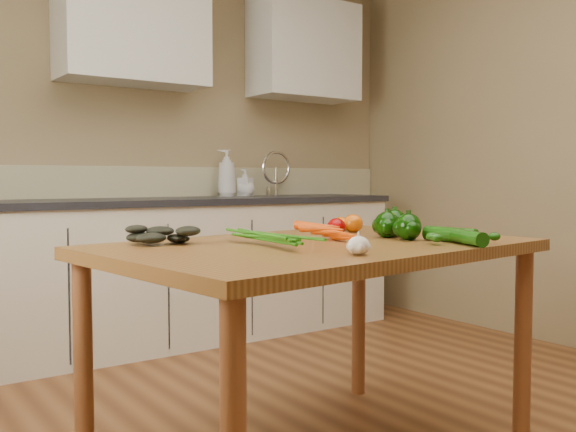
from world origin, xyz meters
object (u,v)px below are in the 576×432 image
(soap_bottle_c, at_px, (246,185))
(pepper_b, at_px, (394,223))
(pepper_c, at_px, (408,227))
(zucchini_a, at_px, (450,235))
(tomato_b, at_px, (341,225))
(zucchini_b, at_px, (466,237))
(soap_bottle_b, at_px, (245,183))
(carrot_bunch, at_px, (309,232))
(tomato_c, at_px, (353,223))
(pepper_a, at_px, (387,225))
(soap_bottle_a, at_px, (227,173))
(table, at_px, (317,268))
(tomato_a, at_px, (336,227))
(leafy_greens, at_px, (162,229))
(garlic_bulb, at_px, (358,246))

(soap_bottle_c, bearing_deg, pepper_b, 40.83)
(pepper_c, distance_m, zucchini_a, 0.15)
(pepper_c, height_order, tomato_b, pepper_c)
(zucchini_a, bearing_deg, zucchini_b, -106.22)
(soap_bottle_b, height_order, zucchini_a, soap_bottle_b)
(soap_bottle_b, distance_m, carrot_bunch, 2.19)
(carrot_bunch, height_order, zucchini_a, carrot_bunch)
(pepper_b, relative_size, tomato_c, 1.24)
(pepper_a, xyz_separation_m, pepper_b, (0.08, 0.04, 0.00))
(soap_bottle_a, height_order, pepper_b, soap_bottle_a)
(zucchini_a, bearing_deg, pepper_c, 117.55)
(table, distance_m, pepper_b, 0.44)
(table, distance_m, tomato_c, 0.48)
(pepper_c, bearing_deg, table, 159.75)
(soap_bottle_b, height_order, soap_bottle_c, soap_bottle_b)
(tomato_a, height_order, tomato_c, tomato_c)
(pepper_b, bearing_deg, tomato_c, 97.33)
(soap_bottle_c, height_order, leafy_greens, soap_bottle_c)
(tomato_a, relative_size, zucchini_a, 0.36)
(zucchini_a, bearing_deg, carrot_bunch, 145.66)
(soap_bottle_b, bearing_deg, tomato_a, 41.65)
(soap_bottle_b, distance_m, garlic_bulb, 2.58)
(soap_bottle_c, relative_size, tomato_a, 2.00)
(pepper_c, distance_m, tomato_a, 0.32)
(pepper_b, bearing_deg, pepper_a, -152.32)
(tomato_b, bearing_deg, soap_bottle_a, 75.70)
(soap_bottle_b, distance_m, zucchini_b, 2.41)
(soap_bottle_b, relative_size, tomato_b, 2.65)
(soap_bottle_b, xyz_separation_m, tomato_a, (-0.68, -1.81, -0.16))
(soap_bottle_b, relative_size, soap_bottle_c, 1.25)
(soap_bottle_a, relative_size, zucchini_b, 1.46)
(tomato_a, xyz_separation_m, zucchini_a, (0.16, -0.44, -0.01))
(soap_bottle_a, bearing_deg, soap_bottle_b, 114.72)
(tomato_b, bearing_deg, pepper_a, -91.56)
(table, xyz_separation_m, tomato_a, (0.24, 0.18, 0.12))
(soap_bottle_b, xyz_separation_m, garlic_bulb, (-1.04, -2.36, -0.17))
(tomato_c, bearing_deg, leafy_greens, -179.73)
(leafy_greens, bearing_deg, soap_bottle_a, 54.60)
(tomato_b, bearing_deg, carrot_bunch, -144.16)
(pepper_c, relative_size, tomato_b, 1.36)
(garlic_bulb, xyz_separation_m, zucchini_a, (0.52, 0.11, -0.00))
(pepper_b, xyz_separation_m, pepper_c, (-0.09, -0.16, -0.00))
(soap_bottle_b, relative_size, pepper_b, 1.84)
(tomato_b, relative_size, zucchini_b, 0.33)
(leafy_greens, bearing_deg, soap_bottle_b, 51.48)
(table, relative_size, soap_bottle_c, 10.67)
(pepper_b, xyz_separation_m, tomato_c, (-0.03, 0.22, -0.01))
(soap_bottle_a, distance_m, tomato_b, 1.81)
(pepper_a, relative_size, pepper_c, 1.01)
(soap_bottle_c, bearing_deg, pepper_a, 38.97)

